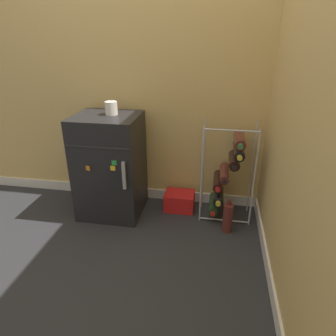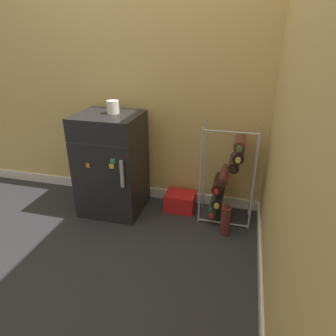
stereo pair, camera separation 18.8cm
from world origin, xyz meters
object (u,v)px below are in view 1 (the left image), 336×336
object	(u,v)px
wine_rack	(227,172)
loose_bottle_floor	(228,218)
soda_box	(180,201)
mini_fridge	(110,166)
fridge_top_cup	(111,108)

from	to	relation	value
wine_rack	loose_bottle_floor	distance (m)	0.36
soda_box	loose_bottle_floor	bearing A→B (deg)	-32.93
mini_fridge	loose_bottle_floor	xyz separation A→B (m)	(0.96, -0.14, -0.30)
wine_rack	soda_box	size ratio (longest dim) A/B	3.17
soda_box	fridge_top_cup	bearing A→B (deg)	-170.04
loose_bottle_floor	mini_fridge	bearing A→B (deg)	171.66
mini_fridge	wine_rack	xyz separation A→B (m)	(0.93, 0.08, -0.02)
mini_fridge	wine_rack	distance (m)	0.93
mini_fridge	soda_box	xyz separation A→B (m)	(0.56, 0.12, -0.34)
fridge_top_cup	wine_rack	bearing A→B (deg)	3.00
fridge_top_cup	loose_bottle_floor	size ratio (longest dim) A/B	0.36
mini_fridge	soda_box	bearing A→B (deg)	12.26
mini_fridge	loose_bottle_floor	distance (m)	1.01
fridge_top_cup	loose_bottle_floor	world-z (taller)	fridge_top_cup
soda_box	fridge_top_cup	world-z (taller)	fridge_top_cup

